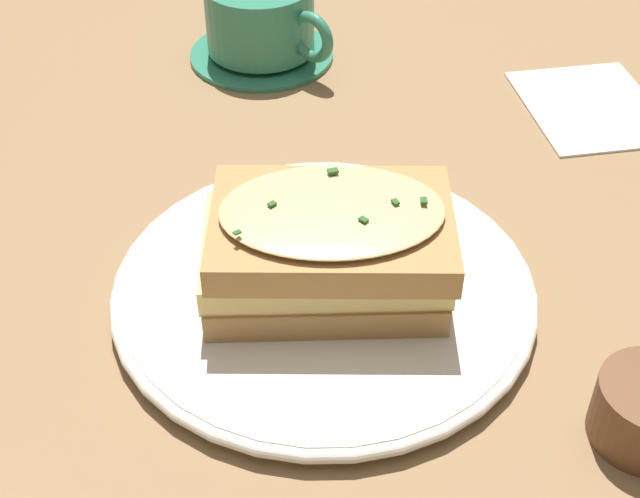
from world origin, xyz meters
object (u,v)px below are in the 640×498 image
Objects in this scene: teacup_with_saucer at (259,24)px; napkin at (589,106)px; sandwich at (323,245)px; dinner_plate at (320,289)px.

teacup_with_saucer is 0.27m from napkin.
teacup_with_saucer is at bearing -102.69° from napkin.
sandwich is at bearing -40.08° from teacup_with_saucer.
dinner_plate is 1.69× the size of sandwich.
sandwich is 0.30m from teacup_with_saucer.
teacup_with_saucer is (-0.29, -0.08, -0.01)m from sandwich.
teacup_with_saucer is 1.03× the size of napkin.
sandwich reaches higher than teacup_with_saucer.
dinner_plate is 0.30m from teacup_with_saucer.
dinner_plate is at bearing -125.69° from sandwich.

